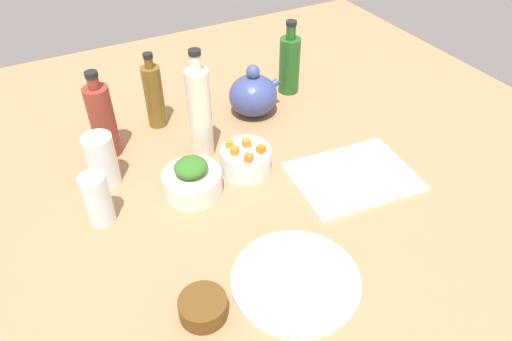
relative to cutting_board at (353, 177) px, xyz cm
name	(u,v)px	position (x,y,z in cm)	size (l,w,h in cm)	color
tabletop	(256,191)	(-22.60, 8.48, -2.00)	(190.00, 190.00, 3.00)	#9C7851
cutting_board	(353,177)	(0.00, 0.00, 0.00)	(29.26, 22.03, 1.00)	silver
plate_tofu	(296,280)	(-28.91, -20.02, 0.10)	(25.27, 25.27, 1.20)	white
bowl_greens	(193,183)	(-36.65, 13.74, 2.35)	(13.88, 13.88, 5.70)	white
bowl_carrots	(246,160)	(-21.91, 15.22, 2.68)	(12.53, 12.53, 6.37)	white
bowl_small_side	(203,307)	(-47.46, -18.20, 1.51)	(8.97, 8.97, 4.01)	#5B3915
teapot	(253,95)	(-8.08, 37.81, 5.70)	(15.63, 13.60, 15.52)	#394783
bottle_0	(289,64)	(7.81, 44.36, 8.88)	(6.36, 6.36, 22.70)	#215B1F
bottle_1	(200,113)	(-28.69, 26.60, 12.13)	(5.83, 5.83, 29.18)	silver
bottle_2	(154,95)	(-34.73, 45.40, 8.88)	(5.21, 5.21, 21.71)	brown
bottle_3	(103,120)	(-50.30, 38.44, 9.65)	(6.30, 6.30, 23.48)	maroon
drinking_glass_0	(97,199)	(-57.95, 14.53, 5.71)	(5.82, 5.82, 12.42)	white
drinking_glass_1	(102,160)	(-53.90, 27.28, 6.06)	(7.04, 7.04, 13.12)	white
carrot_cube_0	(247,143)	(-20.98, 16.51, 6.77)	(1.80, 1.80, 1.80)	orange
carrot_cube_1	(249,158)	(-23.23, 11.02, 6.77)	(1.80, 1.80, 1.80)	orange
carrot_cube_2	(261,149)	(-19.03, 12.67, 6.77)	(1.80, 1.80, 1.80)	orange
carrot_cube_3	(235,151)	(-24.95, 15.07, 6.77)	(1.80, 1.80, 1.80)	orange
carrot_cube_4	(229,144)	(-24.89, 18.25, 6.77)	(1.80, 1.80, 1.80)	orange
chopped_greens_mound	(191,167)	(-36.65, 13.74, 7.11)	(7.89, 7.57, 3.83)	#326D22
tofu_cube_0	(313,269)	(-25.33, -20.48, 1.80)	(2.20, 2.20, 2.20)	silver
tofu_cube_1	(288,285)	(-31.38, -21.30, 1.80)	(2.20, 2.20, 2.20)	white
tofu_cube_2	(271,269)	(-32.48, -16.47, 1.80)	(2.20, 2.20, 2.20)	white
tofu_cube_3	(292,264)	(-28.35, -17.44, 1.80)	(2.20, 2.20, 2.20)	#FBEDCD
tofu_cube_4	(311,293)	(-28.66, -24.88, 1.80)	(2.20, 2.20, 2.20)	white
dumpling_0	(371,173)	(3.31, -2.28, 1.64)	(5.21, 4.74, 2.27)	beige
dumpling_1	(344,183)	(-5.06, -2.71, 2.10)	(5.24, 4.61, 3.20)	beige
dumpling_2	(355,157)	(3.45, 4.23, 2.01)	(4.50, 4.23, 3.02)	beige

